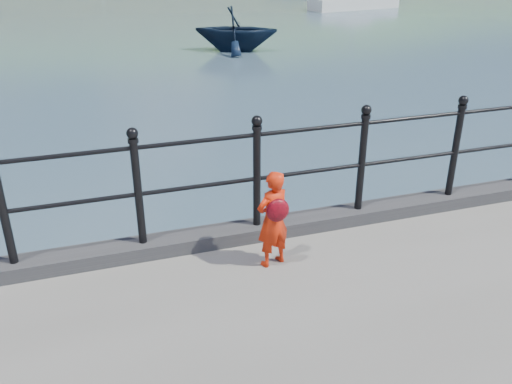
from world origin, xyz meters
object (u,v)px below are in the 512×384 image
object	(u,v)px
child	(273,219)
launch_navy	(236,29)
sailboat_near	(354,3)
railing	(199,172)

from	to	relation	value
child	launch_navy	bearing A→B (deg)	-122.93
child	launch_navy	world-z (taller)	child
child	sailboat_near	size ratio (longest dim) A/B	0.12
railing	child	size ratio (longest dim) A/B	18.51
child	launch_navy	size ratio (longest dim) A/B	0.31
child	sailboat_near	xyz separation A→B (m)	(15.42, 27.70, -1.16)
child	launch_navy	xyz separation A→B (m)	(4.39, 16.28, -0.67)
launch_navy	sailboat_near	size ratio (longest dim) A/B	0.38
child	sailboat_near	world-z (taller)	sailboat_near
railing	launch_navy	bearing A→B (deg)	72.47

